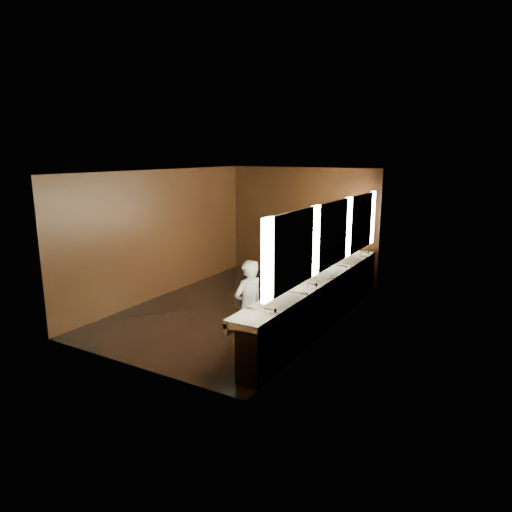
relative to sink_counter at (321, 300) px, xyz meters
The scene contains 10 objects.
floor 1.86m from the sink_counter, behind, with size 6.00×6.00×0.00m, color black.
ceiling 2.92m from the sink_counter, behind, with size 4.00×6.00×0.02m, color #2D2D2B.
wall_back 3.61m from the sink_counter, 120.87° to the left, with size 4.00×0.02×2.80m, color black.
wall_front 3.61m from the sink_counter, 120.87° to the right, with size 4.00×0.02×2.80m, color black.
wall_left 3.90m from the sink_counter, behind, with size 0.02×6.00×2.80m, color black.
wall_right 0.93m from the sink_counter, ahead, with size 0.02×6.00×2.80m, color black.
sink_counter is the anchor object (origin of this frame).
mirror_band 1.27m from the sink_counter, ahead, with size 0.06×5.03×1.15m.
person 1.77m from the sink_counter, 108.92° to the right, with size 0.55×0.36×1.52m, color #95B0DF.
trash_bin 0.60m from the sink_counter, 113.18° to the right, with size 0.33×0.33×0.52m, color black.
Camera 1 is at (4.81, -7.55, 3.14)m, focal length 32.00 mm.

